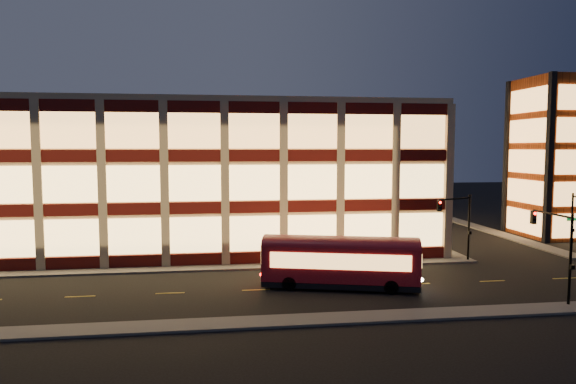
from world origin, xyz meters
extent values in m
plane|color=black|center=(0.00, 0.00, 0.00)|extent=(200.00, 200.00, 0.00)
cube|color=#514F4C|center=(-3.00, 1.00, 0.07)|extent=(54.00, 2.00, 0.15)
cube|color=#514F4C|center=(23.00, 17.00, 0.07)|extent=(2.00, 30.00, 0.15)
cube|color=#514F4C|center=(34.00, 17.00, 0.07)|extent=(2.00, 30.00, 0.15)
cube|color=#514F4C|center=(0.00, -13.00, 0.07)|extent=(100.00, 2.00, 0.15)
cube|color=tan|center=(-3.00, 17.00, 7.00)|extent=(50.00, 30.00, 14.00)
cube|color=tan|center=(-3.00, 17.00, 14.25)|extent=(50.40, 30.40, 0.50)
cube|color=#470C0A|center=(-3.00, 1.88, 0.65)|extent=(50.10, 0.25, 1.00)
cube|color=#FFC56B|center=(-3.00, 1.90, 2.75)|extent=(49.00, 0.20, 3.00)
cube|color=#470C0A|center=(22.12, 17.00, 0.65)|extent=(0.25, 30.10, 1.00)
cube|color=#FFC56B|center=(22.10, 17.00, 2.75)|extent=(0.20, 29.00, 3.00)
cube|color=#470C0A|center=(-3.00, 1.88, 5.05)|extent=(50.10, 0.25, 1.00)
cube|color=#FFC56B|center=(-3.00, 1.90, 7.15)|extent=(49.00, 0.20, 3.00)
cube|color=#470C0A|center=(22.12, 17.00, 5.05)|extent=(0.25, 30.10, 1.00)
cube|color=#FFC56B|center=(22.10, 17.00, 7.15)|extent=(0.20, 29.00, 3.00)
cube|color=#470C0A|center=(-3.00, 1.88, 9.45)|extent=(50.10, 0.25, 1.00)
cube|color=#FFC56B|center=(-3.00, 1.90, 11.55)|extent=(49.00, 0.20, 3.00)
cube|color=#470C0A|center=(22.12, 17.00, 9.45)|extent=(0.25, 30.10, 1.00)
cube|color=#FFC56B|center=(22.10, 17.00, 11.55)|extent=(0.20, 29.00, 3.00)
cube|color=#8C3814|center=(40.00, 12.00, 9.00)|extent=(8.00, 8.00, 18.00)
cube|color=black|center=(36.00, 8.00, 9.00)|extent=(0.60, 0.60, 18.00)
cube|color=black|center=(36.00, 16.00, 9.00)|extent=(0.60, 0.60, 18.00)
cube|color=black|center=(44.00, 16.00, 9.00)|extent=(0.60, 0.60, 18.00)
cube|color=#F4A855|center=(35.92, 12.00, 1.80)|extent=(0.16, 6.60, 2.60)
cube|color=#F4A855|center=(35.92, 12.00, 5.20)|extent=(0.16, 6.60, 2.60)
cube|color=#F4A855|center=(35.92, 12.00, 8.60)|extent=(0.16, 6.60, 2.60)
cube|color=#F4A855|center=(35.92, 12.00, 12.00)|extent=(0.16, 6.60, 2.60)
cube|color=#F4A855|center=(35.92, 12.00, 15.40)|extent=(0.16, 6.60, 2.60)
cylinder|color=black|center=(23.50, 0.80, 3.00)|extent=(0.18, 0.18, 6.00)
cylinder|color=black|center=(21.75, 0.05, 5.70)|extent=(3.56, 1.63, 0.14)
cube|color=black|center=(20.00, -0.70, 5.20)|extent=(0.32, 0.32, 0.95)
sphere|color=#FF0C05|center=(20.00, -0.88, 5.50)|extent=(0.20, 0.20, 0.20)
cube|color=black|center=(23.50, 0.60, 2.60)|extent=(0.25, 0.18, 0.28)
cylinder|color=black|center=(33.50, 0.80, 3.00)|extent=(0.18, 0.18, 6.00)
cube|color=black|center=(33.50, 0.60, 2.60)|extent=(0.25, 0.18, 0.28)
cube|color=#0C7226|center=(33.50, 0.65, 3.60)|extent=(1.20, 0.06, 0.28)
cylinder|color=black|center=(23.50, -12.50, 3.00)|extent=(0.18, 0.18, 6.00)
cylinder|color=black|center=(23.50, -10.50, 5.70)|extent=(0.14, 4.00, 0.14)
cube|color=black|center=(23.50, -8.50, 5.20)|extent=(0.32, 0.32, 0.95)
sphere|color=#FF0C05|center=(23.50, -8.68, 5.50)|extent=(0.20, 0.20, 0.20)
cube|color=black|center=(23.50, -12.70, 2.60)|extent=(0.25, 0.18, 0.28)
cube|color=maroon|center=(10.09, -6.20, 1.89)|extent=(11.47, 5.61, 2.56)
cube|color=black|center=(10.09, -6.20, 0.39)|extent=(11.47, 5.61, 0.39)
cylinder|color=black|center=(6.33, -6.45, 0.50)|extent=(1.05, 0.59, 1.00)
cylinder|color=black|center=(6.97, -4.08, 0.50)|extent=(1.05, 0.59, 1.00)
cylinder|color=black|center=(13.20, -8.32, 0.50)|extent=(1.05, 0.59, 1.00)
cylinder|color=black|center=(13.84, -5.96, 0.50)|extent=(1.05, 0.59, 1.00)
cube|color=#F4A855|center=(9.71, -7.57, 2.23)|extent=(9.47, 2.63, 1.11)
cube|color=#F4A855|center=(10.46, -4.83, 2.23)|extent=(9.47, 2.63, 1.11)
camera|label=1|loc=(1.39, -41.77, 10.09)|focal=32.00mm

